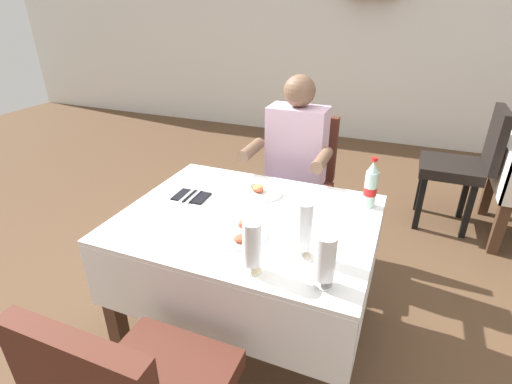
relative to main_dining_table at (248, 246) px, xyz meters
name	(u,v)px	position (x,y,z in m)	size (l,w,h in m)	color
ground_plane	(253,333)	(0.02, 0.00, -0.58)	(11.00, 11.00, 0.00)	brown
back_wall	(373,10)	(0.02, 3.67, 0.98)	(11.00, 0.12, 3.10)	white
main_dining_table	(248,246)	(0.00, 0.00, 0.00)	(1.16, 0.92, 0.74)	white
chair_far_diner_seat	(298,181)	(0.00, 0.85, -0.02)	(0.44, 0.50, 0.97)	#4C2319
seated_diner_far	(293,165)	(-0.01, 0.74, 0.14)	(0.50, 0.46, 1.26)	#282D42
plate_near_camera	(241,232)	(0.03, -0.16, 0.18)	(0.26, 0.26, 0.06)	white
plate_far_diner	(260,191)	(-0.04, 0.25, 0.18)	(0.23, 0.23, 0.05)	white
beer_glass_left	(304,229)	(0.32, -0.20, 0.29)	(0.07, 0.07, 0.23)	white
beer_glass_middle	(325,261)	(0.43, -0.35, 0.27)	(0.08, 0.08, 0.20)	white
beer_glass_right	(252,247)	(0.18, -0.37, 0.27)	(0.07, 0.07, 0.21)	white
cola_bottle_primary	(371,186)	(0.51, 0.31, 0.28)	(0.06, 0.06, 0.25)	silver
napkin_cutlery_set	(191,196)	(-0.35, 0.07, 0.17)	(0.18, 0.19, 0.01)	black
background_chair_left	(465,161)	(1.07, 1.67, -0.02)	(0.50, 0.44, 0.97)	black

